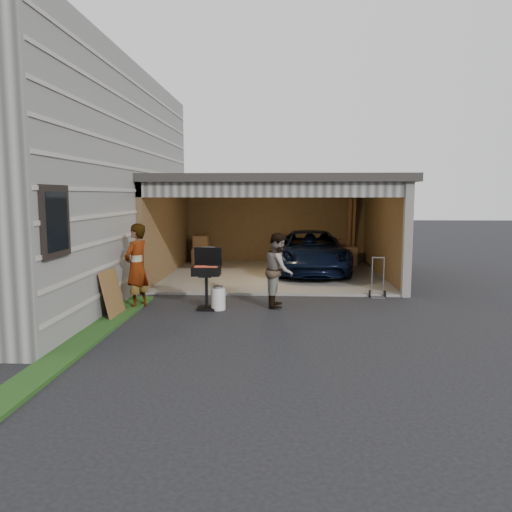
% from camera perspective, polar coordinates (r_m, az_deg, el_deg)
% --- Properties ---
extents(ground, '(80.00, 80.00, 0.00)m').
position_cam_1_polar(ground, '(8.60, -3.66, -9.20)').
color(ground, black).
rests_on(ground, ground).
extents(house, '(7.00, 11.00, 5.50)m').
position_cam_1_polar(house, '(14.06, -27.00, 7.69)').
color(house, '#474744').
rests_on(house, ground).
extents(groundcover_strip, '(0.50, 8.00, 0.06)m').
position_cam_1_polar(groundcover_strip, '(8.24, -20.51, -10.16)').
color(groundcover_strip, '#193814').
rests_on(groundcover_strip, ground).
extents(garage, '(6.80, 6.30, 2.90)m').
position_cam_1_polar(garage, '(15.01, 2.20, 4.98)').
color(garage, '#605E59').
rests_on(garage, ground).
extents(minivan, '(2.14, 4.53, 1.25)m').
position_cam_1_polar(minivan, '(15.23, 6.28, 0.28)').
color(minivan, black).
rests_on(minivan, ground).
extents(woman, '(0.63, 0.77, 1.80)m').
position_cam_1_polar(woman, '(10.85, -13.48, -1.12)').
color(woman, silver).
rests_on(woman, ground).
extents(man, '(0.64, 0.80, 1.60)m').
position_cam_1_polar(man, '(10.72, 2.64, -1.59)').
color(man, '#3D1C18').
rests_on(man, ground).
extents(bbq_grill, '(0.58, 0.51, 1.30)m').
position_cam_1_polar(bbq_grill, '(10.48, -5.67, -1.96)').
color(bbq_grill, black).
rests_on(bbq_grill, ground).
extents(propane_tank, '(0.35, 0.35, 0.46)m').
position_cam_1_polar(propane_tank, '(10.53, -4.35, -4.91)').
color(propane_tank, silver).
rests_on(propane_tank, ground).
extents(plywood_panel, '(0.24, 0.86, 0.94)m').
position_cam_1_polar(plywood_panel, '(10.19, -16.08, -4.17)').
color(plywood_panel, brown).
rests_on(plywood_panel, ground).
extents(hand_truck, '(0.40, 0.31, 0.96)m').
position_cam_1_polar(hand_truck, '(12.09, 13.72, -3.75)').
color(hand_truck, slate).
rests_on(hand_truck, ground).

